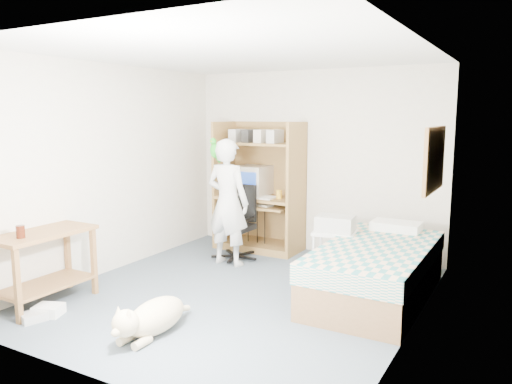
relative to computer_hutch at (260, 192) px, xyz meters
The scene contains 21 objects.
floor 2.05m from the computer_hutch, 68.06° to the right, with size 4.00×4.00×0.00m, color #4B5966.
wall_back 0.86m from the computer_hutch, 20.54° to the left, with size 3.60×0.02×2.50m, color beige.
wall_right 3.07m from the computer_hutch, 34.80° to the right, with size 0.02×4.00×2.50m, color beige.
wall_left 2.10m from the computer_hutch, 122.33° to the right, with size 0.02×4.00×2.50m, color beige.
ceiling 2.52m from the computer_hutch, 68.06° to the right, with size 3.60×4.00×0.02m, color white.
computer_hutch is the anchor object (origin of this frame).
bed 2.35m from the computer_hutch, 29.29° to the right, with size 1.02×2.02×0.66m.
side_desk 3.08m from the computer_hutch, 106.14° to the right, with size 0.50×1.00×0.75m.
corkboard 2.69m from the computer_hutch, 18.72° to the right, with size 0.04×0.94×0.66m.
office_chair 0.75m from the computer_hutch, 93.18° to the right, with size 0.54×0.54×0.97m.
person 0.88m from the computer_hutch, 88.95° to the right, with size 0.59×0.38×1.61m, color silver.
parrot 1.10m from the computer_hutch, 101.99° to the right, with size 0.12×0.21×0.32m.
dog 3.10m from the computer_hutch, 79.26° to the right, with size 0.32×0.98×0.37m.
printer_cart 1.66m from the computer_hutch, 28.59° to the right, with size 0.52×0.43×0.57m.
printer 1.61m from the computer_hutch, 28.59° to the right, with size 0.42×0.32×0.18m, color #AEAEA9.
crt_monitor 0.20m from the computer_hutch, behind, with size 0.44×0.47×0.41m.
keyboard 0.22m from the computer_hutch, 75.92° to the right, with size 0.45×0.16×0.03m, color beige.
pencil_cup 0.35m from the computer_hutch, 14.40° to the right, with size 0.08×0.08×0.12m, color gold.
drink_glass 3.31m from the computer_hutch, 103.99° to the right, with size 0.08×0.08×0.12m, color #3B1509.
floor_box_a 3.27m from the computer_hutch, 100.58° to the right, with size 0.25×0.20×0.10m, color white.
floor_box_b 3.43m from the computer_hutch, 100.30° to the right, with size 0.18×0.22×0.08m, color #B7B6B1.
Camera 1 is at (2.66, -4.37, 1.89)m, focal length 35.00 mm.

